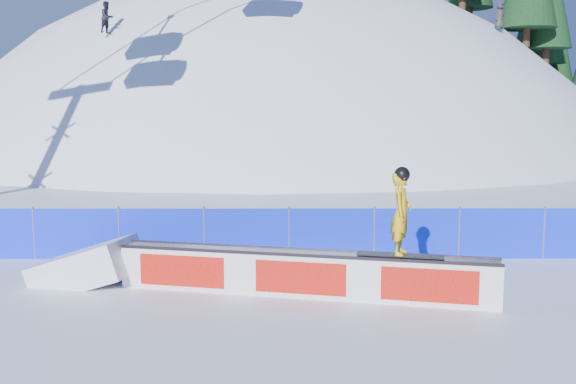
{
  "coord_description": "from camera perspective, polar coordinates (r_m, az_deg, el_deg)",
  "views": [
    {
      "loc": [
        0.93,
        -10.3,
        3.58
      ],
      "look_at": [
        0.97,
        3.76,
        1.69
      ],
      "focal_mm": 40.0,
      "sensor_mm": 36.0,
      "label": 1
    }
  ],
  "objects": [
    {
      "name": "ground",
      "position": [
        10.94,
        -5.12,
        -11.47
      ],
      "size": [
        160.0,
        160.0,
        0.0
      ],
      "primitive_type": "plane",
      "color": "white",
      "rests_on": "ground"
    },
    {
      "name": "snow_hill",
      "position": [
        56.59,
        -1.12,
        -14.77
      ],
      "size": [
        64.0,
        64.0,
        64.0
      ],
      "color": "white",
      "rests_on": "ground"
    },
    {
      "name": "safety_fence",
      "position": [
        15.13,
        -3.68,
        -3.72
      ],
      "size": [
        22.05,
        0.05,
        1.3
      ],
      "color": "#0C27F6",
      "rests_on": "ground"
    },
    {
      "name": "rail_box",
      "position": [
        12.24,
        1.31,
        -7.27
      ],
      "size": [
        7.16,
        2.07,
        0.87
      ],
      "rotation": [
        0.0,
        0.0,
        -0.22
      ],
      "color": "silver",
      "rests_on": "ground"
    },
    {
      "name": "snow_ramp",
      "position": [
        13.92,
        -17.42,
        -7.61
      ],
      "size": [
        2.34,
        1.74,
        1.31
      ],
      "primitive_type": null,
      "rotation": [
        0.0,
        -0.31,
        -0.22
      ],
      "color": "white",
      "rests_on": "ground"
    },
    {
      "name": "snowboarder",
      "position": [
        11.77,
        10.03,
        -1.8
      ],
      "size": [
        1.59,
        0.65,
        1.64
      ],
      "rotation": [
        0.0,
        0.0,
        1.21
      ],
      "color": "black",
      "rests_on": "rail_box"
    }
  ]
}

